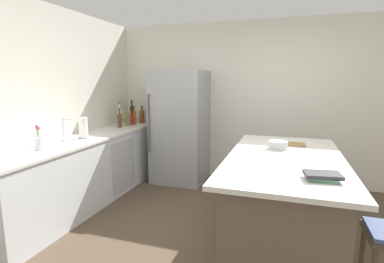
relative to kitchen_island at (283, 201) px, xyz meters
The scene contains 19 objects.
ground_plane 0.71m from the kitchen_island, 151.36° to the right, with size 7.20×7.20×0.00m, color #4C3D2D.
wall_rear 2.21m from the kitchen_island, 103.07° to the left, with size 6.00×0.10×2.60m, color silver.
wall_left 3.04m from the kitchen_island, behind, with size 0.10×6.00×2.60m, color silver.
counter_run_left 2.57m from the kitchen_island, behind, with size 0.66×3.09×0.91m.
kitchen_island is the anchor object (origin of this frame).
refrigerator 2.33m from the kitchen_island, 136.87° to the left, with size 0.83×0.79×1.81m.
sink_faucet 2.66m from the kitchen_island, behind, with size 0.15×0.05×0.30m.
flower_vase 2.64m from the kitchen_island, 169.47° to the right, with size 0.09×0.09×0.28m.
paper_towel_roll 2.60m from the kitchen_island, behind, with size 0.14×0.14×0.31m.
whiskey_bottle 3.07m from the kitchen_island, 144.69° to the left, with size 0.08×0.08×0.30m.
wine_bottle 3.16m from the kitchen_island, 147.58° to the left, with size 0.06×0.06×0.41m.
vinegar_bottle 3.00m from the kitchen_island, 148.25° to the left, with size 0.05×0.05×0.33m.
hot_sauce_bottle 2.97m from the kitchen_island, 149.85° to the left, with size 0.05×0.05×0.26m.
olive_oil_bottle 2.95m from the kitchen_island, 151.81° to the left, with size 0.05×0.05×0.31m.
soda_bottle 2.97m from the kitchen_island, 154.14° to the left, with size 0.07×0.07×0.39m.
syrup_bottle 2.88m from the kitchen_island, 155.36° to the left, with size 0.06×0.06×0.31m.
cookbook_stack 0.85m from the kitchen_island, 66.99° to the right, with size 0.28×0.20×0.05m.
mixing_bowl 0.59m from the kitchen_island, 104.78° to the left, with size 0.20×0.20×0.09m.
cutting_board 0.73m from the kitchen_island, 85.67° to the left, with size 0.34×0.20×0.02m.
Camera 1 is at (0.47, -2.65, 1.66)m, focal length 27.44 mm.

